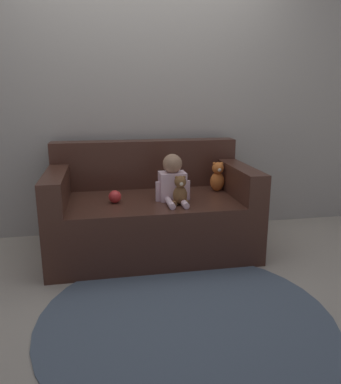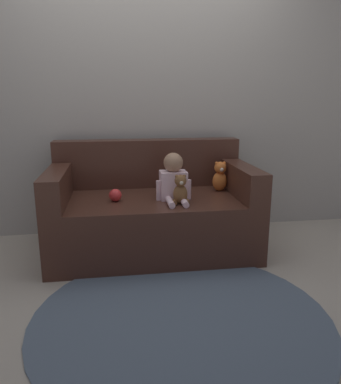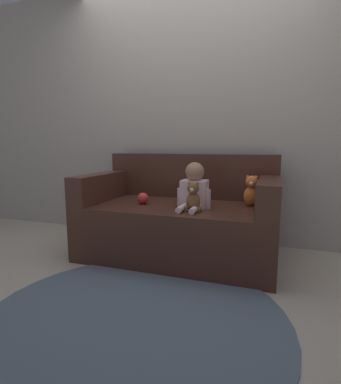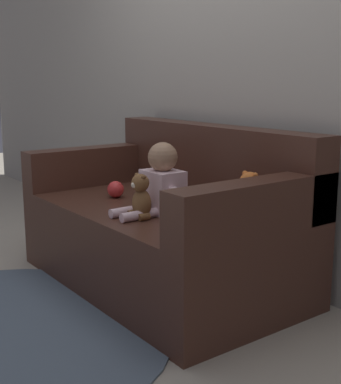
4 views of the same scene
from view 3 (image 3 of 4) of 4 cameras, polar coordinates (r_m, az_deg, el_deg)
name	(u,v)px [view 3 (image 3 of 4)]	position (r m, az deg, el deg)	size (l,w,h in m)	color
ground_plane	(179,255)	(2.71, 1.64, -11.88)	(12.00, 12.00, 0.00)	#B7AD99
wall_back	(196,111)	(3.09, 4.95, 15.11)	(8.00, 0.05, 2.60)	#ADA89E
couch	(181,218)	(2.67, 2.00, -5.06)	(1.63, 0.93, 0.88)	#47281E
person_baby	(194,189)	(2.42, 4.52, 0.64)	(0.28, 0.36, 0.37)	silver
teddy_bear_brown	(193,198)	(2.28, 4.33, -1.07)	(0.13, 0.10, 0.23)	brown
plush_toy_side	(251,191)	(2.56, 15.15, 0.18)	(0.12, 0.12, 0.25)	orange
toy_ball	(143,198)	(2.58, -5.27, -1.20)	(0.10, 0.10, 0.10)	red
floor_rug	(134,317)	(1.83, -6.92, -22.59)	(1.73, 1.73, 0.01)	slate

